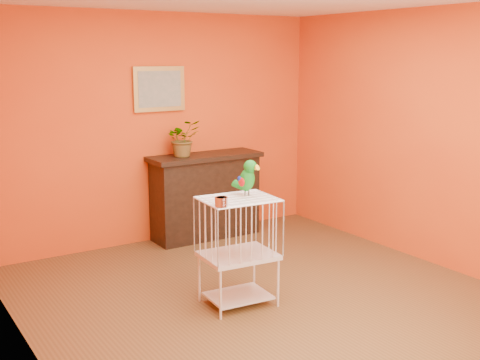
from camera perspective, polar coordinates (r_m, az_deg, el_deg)
ground at (r=5.38m, az=3.14°, el=-11.50°), size 4.50×4.50×0.00m
room_shell at (r=4.97m, az=3.34°, el=5.51°), size 4.50×4.50×4.50m
console_cabinet at (r=7.08m, az=-3.30°, el=-1.51°), size 1.34×0.48×0.99m
potted_plant at (r=6.82m, az=-5.37°, el=3.56°), size 0.39×0.43×0.32m
framed_picture at (r=6.87m, az=-7.66°, el=8.55°), size 0.62×0.04×0.50m
birdcage at (r=5.17m, az=-0.17°, el=-6.66°), size 0.65×0.52×0.94m
feed_cup at (r=4.76m, az=-1.78°, el=-2.07°), size 0.11×0.11×0.07m
parrot at (r=5.11m, az=0.68°, el=0.26°), size 0.17×0.28×0.32m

